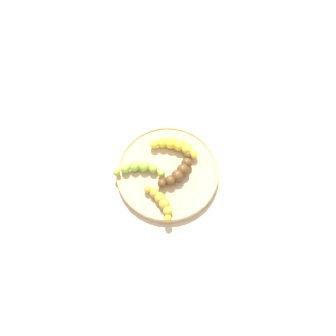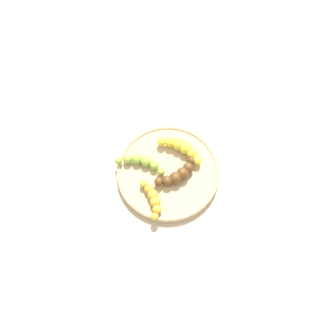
% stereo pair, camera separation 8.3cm
% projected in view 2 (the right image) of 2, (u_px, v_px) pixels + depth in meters
% --- Properties ---
extents(ground_plane, '(2.40, 2.40, 0.00)m').
position_uv_depth(ground_plane, '(168.00, 173.00, 0.86)').
color(ground_plane, tan).
extents(fruit_bowl, '(0.29, 0.29, 0.02)m').
position_uv_depth(fruit_bowl, '(168.00, 172.00, 0.85)').
color(fruit_bowl, tan).
rests_on(fruit_bowl, ground_plane).
extents(banana_overripe, '(0.11, 0.10, 0.03)m').
position_uv_depth(banana_overripe, '(178.00, 174.00, 0.82)').
color(banana_overripe, '#593819').
rests_on(banana_overripe, fruit_bowl).
extents(banana_yellow, '(0.07, 0.14, 0.04)m').
position_uv_depth(banana_yellow, '(181.00, 147.00, 0.85)').
color(banana_yellow, yellow).
rests_on(banana_yellow, fruit_bowl).
extents(banana_green, '(0.05, 0.15, 0.03)m').
position_uv_depth(banana_green, '(141.00, 162.00, 0.84)').
color(banana_green, '#8CAD38').
rests_on(banana_green, fruit_bowl).
extents(banana_spotted, '(0.10, 0.08, 0.03)m').
position_uv_depth(banana_spotted, '(153.00, 199.00, 0.80)').
color(banana_spotted, gold).
rests_on(banana_spotted, fruit_bowl).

